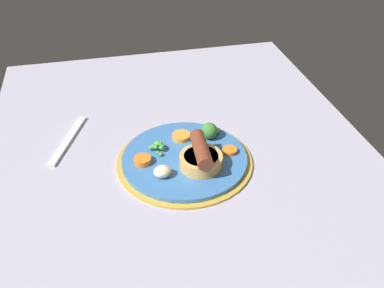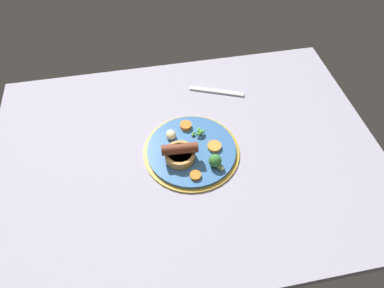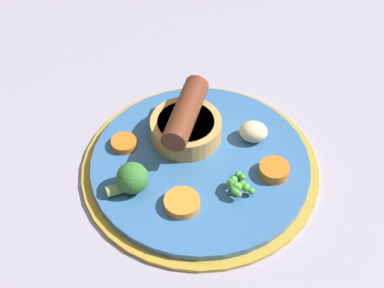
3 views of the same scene
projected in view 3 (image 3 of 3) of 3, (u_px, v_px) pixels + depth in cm
name	position (u px, v px, depth cm)	size (l,w,h in cm)	color
dining_table	(202.00, 171.00, 76.03)	(110.00, 80.00, 3.00)	#9E99AD
dinner_plate	(202.00, 168.00, 73.67)	(27.31, 27.31, 1.40)	#B79333
sausage_pudding	(186.00, 124.00, 74.24)	(9.94, 8.33, 5.47)	tan
pea_pile	(237.00, 185.00, 69.48)	(3.94, 3.21, 1.84)	green
broccoli_floret_near	(131.00, 179.00, 69.29)	(3.93, 4.65, 3.54)	#387A33
potato_chunk_0	(253.00, 132.00, 74.76)	(3.30, 2.83, 2.34)	beige
carrot_slice_0	(182.00, 203.00, 68.59)	(3.90, 3.90, 0.99)	orange
carrot_slice_3	(274.00, 170.00, 71.51)	(3.39, 3.39, 1.24)	orange
carrot_slice_4	(124.00, 143.00, 74.52)	(2.99, 2.99, 0.85)	orange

